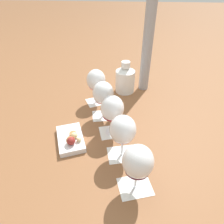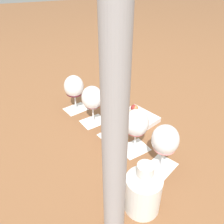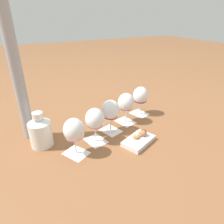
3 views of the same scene
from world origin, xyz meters
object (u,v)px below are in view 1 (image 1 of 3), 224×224
at_px(wine_glass_4, 138,163).
at_px(ceramic_vase, 125,79).
at_px(wine_glass_3, 123,131).
at_px(snack_dish, 71,139).
at_px(wine_glass_2, 113,110).
at_px(wine_glass_0, 96,81).
at_px(wine_glass_1, 103,94).
at_px(umbrella_pole, 150,25).

relative_size(wine_glass_4, ceramic_vase, 1.01).
bearing_deg(ceramic_vase, wine_glass_3, 0.29).
xyz_separation_m(wine_glass_4, snack_dish, (-0.20, -0.27, -0.11)).
height_order(wine_glass_3, wine_glass_4, same).
xyz_separation_m(wine_glass_2, wine_glass_3, (0.13, 0.04, -0.00)).
bearing_deg(wine_glass_0, ceramic_vase, 130.51).
bearing_deg(wine_glass_1, umbrella_pole, 144.84).
bearing_deg(wine_glass_1, snack_dish, -31.31).
bearing_deg(wine_glass_1, ceramic_vase, 158.92).
relative_size(wine_glass_1, umbrella_pole, 0.26).
relative_size(wine_glass_3, snack_dish, 0.94).
height_order(wine_glass_1, wine_glass_2, same).
bearing_deg(umbrella_pole, wine_glass_4, -4.91).
height_order(wine_glass_2, wine_glass_4, same).
xyz_separation_m(wine_glass_3, umbrella_pole, (-0.55, 0.11, 0.24)).
xyz_separation_m(wine_glass_4, ceramic_vase, (-0.65, -0.05, -0.05)).
relative_size(ceramic_vase, umbrella_pole, 0.25).
bearing_deg(umbrella_pole, snack_dish, -33.68).
relative_size(wine_glass_0, wine_glass_1, 1.00).
xyz_separation_m(wine_glass_2, wine_glass_4, (0.27, 0.09, -0.00)).
relative_size(ceramic_vase, snack_dish, 0.93).
distance_m(wine_glass_2, ceramic_vase, 0.38).
height_order(wine_glass_0, wine_glass_4, same).
bearing_deg(ceramic_vase, umbrella_pole, 111.61).
relative_size(wine_glass_1, snack_dish, 0.94).
bearing_deg(umbrella_pole, wine_glass_2, -20.26).
distance_m(wine_glass_2, umbrella_pole, 0.51).
height_order(wine_glass_0, ceramic_vase, wine_glass_0).
bearing_deg(ceramic_vase, wine_glass_0, -49.49).
distance_m(wine_glass_0, ceramic_vase, 0.20).
xyz_separation_m(snack_dish, umbrella_pole, (-0.50, 0.33, 0.35)).
bearing_deg(wine_glass_0, umbrella_pole, 123.32).
xyz_separation_m(wine_glass_1, umbrella_pole, (-0.30, 0.21, 0.24)).
relative_size(wine_glass_0, snack_dish, 0.94).
bearing_deg(snack_dish, ceramic_vase, 154.27).
xyz_separation_m(wine_glass_0, wine_glass_3, (0.38, 0.15, -0.00)).
bearing_deg(snack_dish, wine_glass_4, 54.22).
bearing_deg(wine_glass_2, wine_glass_1, -154.33).
relative_size(wine_glass_0, ceramic_vase, 1.01).
bearing_deg(wine_glass_3, wine_glass_4, 19.71).
height_order(ceramic_vase, snack_dish, ceramic_vase).
bearing_deg(wine_glass_4, wine_glass_3, -160.29).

